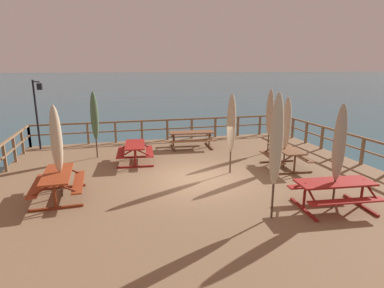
% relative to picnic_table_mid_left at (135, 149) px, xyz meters
% --- Properties ---
extents(ground_plane, '(600.00, 600.00, 0.00)m').
position_rel_picnic_table_mid_left_xyz_m(ground_plane, '(1.97, -2.47, -1.32)').
color(ground_plane, '#2D5B6B').
extents(wooden_deck, '(13.65, 12.76, 0.77)m').
position_rel_picnic_table_mid_left_xyz_m(wooden_deck, '(1.97, -2.47, -0.94)').
color(wooden_deck, '#846647').
rests_on(wooden_deck, ground).
extents(railing_waterside_far, '(13.45, 0.10, 1.09)m').
position_rel_picnic_table_mid_left_xyz_m(railing_waterside_far, '(1.97, 3.76, 0.17)').
color(railing_waterside_far, brown).
rests_on(railing_waterside_far, wooden_deck).
extents(railing_side_right, '(0.10, 12.56, 1.09)m').
position_rel_picnic_table_mid_left_xyz_m(railing_side_right, '(8.64, -2.47, 0.17)').
color(railing_side_right, brown).
rests_on(railing_side_right, wooden_deck).
extents(picnic_table_mid_left, '(1.55, 1.86, 0.78)m').
position_rel_picnic_table_mid_left_xyz_m(picnic_table_mid_left, '(0.00, 0.00, 0.00)').
color(picnic_table_mid_left, maroon).
rests_on(picnic_table_mid_left, wooden_deck).
extents(picnic_table_mid_right, '(1.55, 1.92, 0.78)m').
position_rel_picnic_table_mid_left_xyz_m(picnic_table_mid_right, '(5.49, -2.11, 0.00)').
color(picnic_table_mid_right, brown).
rests_on(picnic_table_mid_right, wooden_deck).
extents(picnic_table_front_right, '(2.20, 1.56, 0.78)m').
position_rel_picnic_table_mid_left_xyz_m(picnic_table_front_right, '(2.79, 1.81, 0.01)').
color(picnic_table_front_right, brown).
rests_on(picnic_table_front_right, wooden_deck).
extents(picnic_table_back_right, '(1.46, 2.00, 0.78)m').
position_rel_picnic_table_mid_left_xyz_m(picnic_table_back_right, '(-2.45, -3.04, 0.01)').
color(picnic_table_back_right, '#993819').
rests_on(picnic_table_back_right, wooden_deck).
extents(picnic_table_mid_centre, '(2.17, 1.58, 0.78)m').
position_rel_picnic_table_mid_left_xyz_m(picnic_table_mid_centre, '(4.87, -5.62, 0.01)').
color(picnic_table_mid_centre, maroon).
rests_on(picnic_table_mid_centre, wooden_deck).
extents(patio_umbrella_tall_front, '(0.32, 0.32, 2.79)m').
position_rel_picnic_table_mid_left_xyz_m(patio_umbrella_tall_front, '(-1.52, 1.13, 1.22)').
color(patio_umbrella_tall_front, '#4C3828').
rests_on(patio_umbrella_tall_front, wooden_deck).
extents(patio_umbrella_tall_back_right, '(0.32, 0.32, 2.70)m').
position_rel_picnic_table_mid_left_xyz_m(patio_umbrella_tall_back_right, '(5.41, -2.13, 1.17)').
color(patio_umbrella_tall_back_right, '#4C3828').
rests_on(patio_umbrella_tall_back_right, wooden_deck).
extents(patio_umbrella_short_front, '(0.32, 0.32, 3.18)m').
position_rel_picnic_table_mid_left_xyz_m(patio_umbrella_short_front, '(2.98, -5.72, 1.47)').
color(patio_umbrella_short_front, '#4C3828').
rests_on(patio_umbrella_short_front, wooden_deck).
extents(patio_umbrella_tall_back_left, '(0.32, 0.32, 2.73)m').
position_rel_picnic_table_mid_left_xyz_m(patio_umbrella_tall_back_left, '(-2.39, -2.97, 1.18)').
color(patio_umbrella_tall_back_left, '#4C3828').
rests_on(patio_umbrella_tall_back_left, wooden_deck).
extents(patio_umbrella_short_back, '(0.32, 0.32, 2.86)m').
position_rel_picnic_table_mid_left_xyz_m(patio_umbrella_short_back, '(4.86, -5.63, 1.26)').
color(patio_umbrella_short_back, '#4C3828').
rests_on(patio_umbrella_short_back, wooden_deck).
extents(patio_umbrella_tall_mid_right, '(0.32, 0.32, 2.85)m').
position_rel_picnic_table_mid_left_xyz_m(patio_umbrella_tall_mid_right, '(3.23, -2.16, 1.26)').
color(patio_umbrella_tall_mid_right, '#4C3828').
rests_on(patio_umbrella_tall_mid_right, wooden_deck).
extents(patio_umbrella_tall_mid_left, '(0.32, 0.32, 2.83)m').
position_rel_picnic_table_mid_left_xyz_m(patio_umbrella_tall_mid_left, '(5.91, 0.09, 1.24)').
color(patio_umbrella_tall_mid_left, '#4C3828').
rests_on(patio_umbrella_tall_mid_left, wooden_deck).
extents(lamp_post_hooked, '(0.49, 0.57, 3.20)m').
position_rel_picnic_table_mid_left_xyz_m(lamp_post_hooked, '(-4.04, 3.06, 1.56)').
color(lamp_post_hooked, black).
rests_on(lamp_post_hooked, wooden_deck).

